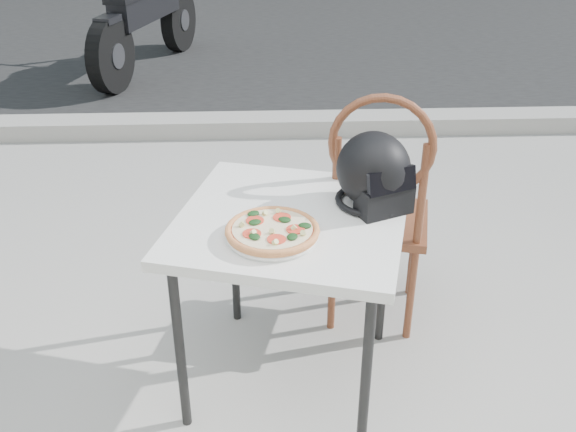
{
  "coord_description": "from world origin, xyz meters",
  "views": [
    {
      "loc": [
        0.07,
        -1.37,
        1.7
      ],
      "look_at": [
        0.15,
        0.37,
        0.74
      ],
      "focal_mm": 40.0,
      "sensor_mm": 36.0,
      "label": 1
    }
  ],
  "objects_px": {
    "helmet": "(374,174)",
    "motorcycle": "(147,20)",
    "plate": "(272,236)",
    "cafe_chair_main": "(379,200)",
    "pizza": "(272,230)",
    "cafe_table_main": "(291,232)"
  },
  "relations": [
    {
      "from": "cafe_table_main",
      "to": "plate",
      "type": "bearing_deg",
      "value": -114.42
    },
    {
      "from": "cafe_chair_main",
      "to": "motorcycle",
      "type": "relative_size",
      "value": 0.51
    },
    {
      "from": "pizza",
      "to": "cafe_chair_main",
      "type": "relative_size",
      "value": 0.37
    },
    {
      "from": "plate",
      "to": "motorcycle",
      "type": "bearing_deg",
      "value": 103.58
    },
    {
      "from": "helmet",
      "to": "cafe_chair_main",
      "type": "xyz_separation_m",
      "value": [
        0.08,
        0.26,
        -0.24
      ]
    },
    {
      "from": "pizza",
      "to": "helmet",
      "type": "distance_m",
      "value": 0.41
    },
    {
      "from": "pizza",
      "to": "helmet",
      "type": "xyz_separation_m",
      "value": [
        0.34,
        0.21,
        0.08
      ]
    },
    {
      "from": "cafe_table_main",
      "to": "motorcycle",
      "type": "distance_m",
      "value": 4.38
    },
    {
      "from": "cafe_table_main",
      "to": "pizza",
      "type": "height_order",
      "value": "pizza"
    },
    {
      "from": "cafe_chair_main",
      "to": "helmet",
      "type": "bearing_deg",
      "value": 87.84
    },
    {
      "from": "pizza",
      "to": "cafe_chair_main",
      "type": "distance_m",
      "value": 0.65
    },
    {
      "from": "cafe_chair_main",
      "to": "motorcycle",
      "type": "bearing_deg",
      "value": -55.58
    },
    {
      "from": "helmet",
      "to": "motorcycle",
      "type": "relative_size",
      "value": 0.16
    },
    {
      "from": "cafe_table_main",
      "to": "helmet",
      "type": "height_order",
      "value": "helmet"
    },
    {
      "from": "helmet",
      "to": "motorcycle",
      "type": "distance_m",
      "value": 4.41
    },
    {
      "from": "plate",
      "to": "cafe_chair_main",
      "type": "height_order",
      "value": "cafe_chair_main"
    },
    {
      "from": "motorcycle",
      "to": "plate",
      "type": "bearing_deg",
      "value": -59.91
    },
    {
      "from": "cafe_table_main",
      "to": "motorcycle",
      "type": "height_order",
      "value": "motorcycle"
    },
    {
      "from": "pizza",
      "to": "helmet",
      "type": "bearing_deg",
      "value": 31.8
    },
    {
      "from": "pizza",
      "to": "cafe_table_main",
      "type": "bearing_deg",
      "value": 65.61
    },
    {
      "from": "pizza",
      "to": "cafe_chair_main",
      "type": "bearing_deg",
      "value": 48.78
    },
    {
      "from": "plate",
      "to": "cafe_chair_main",
      "type": "distance_m",
      "value": 0.65
    }
  ]
}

